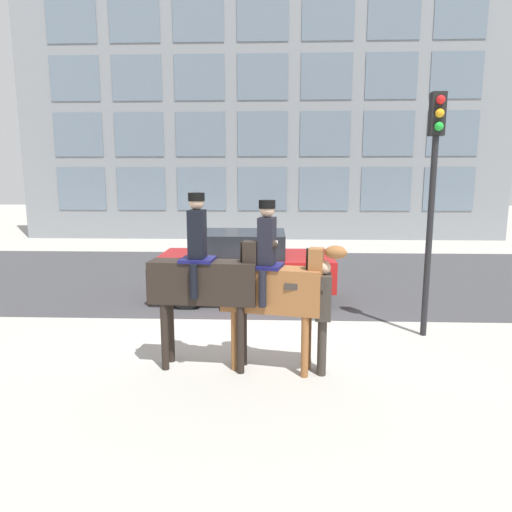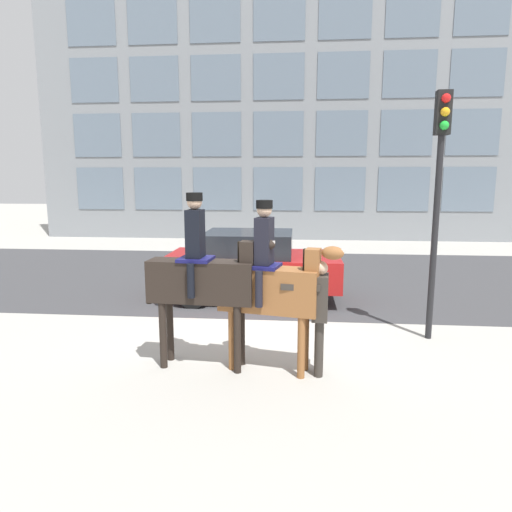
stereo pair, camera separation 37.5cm
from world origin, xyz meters
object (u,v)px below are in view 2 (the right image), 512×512
pedestrian_bystander (319,309)px  street_car_near_lane (252,264)px  traffic_light (439,178)px  mounted_horse_lead (203,277)px  mounted_horse_companion (271,285)px

pedestrian_bystander → street_car_near_lane: bearing=-67.1°
street_car_near_lane → traffic_light: traffic_light is taller
mounted_horse_lead → mounted_horse_companion: mounted_horse_lead is taller
mounted_horse_lead → mounted_horse_companion: bearing=1.9°
traffic_light → mounted_horse_lead: bearing=-157.4°
pedestrian_bystander → street_car_near_lane: pedestrian_bystander is taller
mounted_horse_companion → street_car_near_lane: (-0.69, 4.09, -0.47)m
mounted_horse_lead → pedestrian_bystander: bearing=-0.7°
mounted_horse_lead → pedestrian_bystander: mounted_horse_lead is taller
mounted_horse_companion → mounted_horse_lead: bearing=-170.5°
mounted_horse_companion → street_car_near_lane: bearing=111.3°
mounted_horse_lead → street_car_near_lane: 4.10m
mounted_horse_lead → traffic_light: (3.78, 1.58, 1.47)m
street_car_near_lane → mounted_horse_companion: bearing=-80.5°
mounted_horse_companion → traffic_light: (2.77, 1.62, 1.55)m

